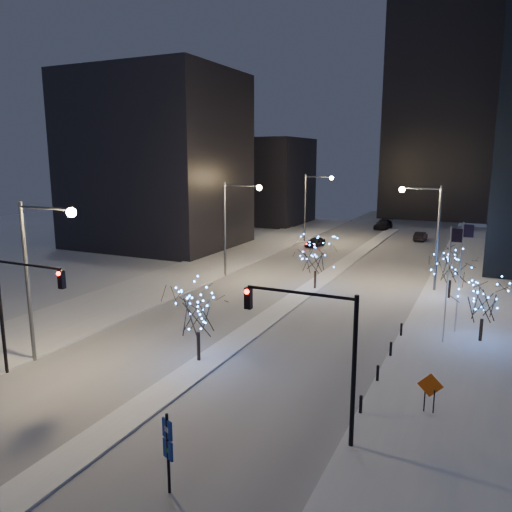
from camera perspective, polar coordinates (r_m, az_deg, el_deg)
The scene contains 25 objects.
ground at distance 27.22m, azimuth -12.74°, elevation -16.61°, with size 160.00×160.00×0.00m, color white.
road at distance 57.25m, azimuth 9.20°, elevation -1.56°, with size 20.00×130.00×0.02m, color silver.
median at distance 52.57m, azimuth 7.68°, elevation -2.60°, with size 2.00×80.00×0.15m, color white.
east_sidewalk at distance 40.73m, azimuth 23.87°, elevation -7.63°, with size 10.00×90.00×0.15m, color white.
west_sidewalk at distance 50.10m, azimuth -11.42°, elevation -3.42°, with size 8.00×90.00×0.15m, color white.
filler_west_near at distance 72.91m, azimuth -11.31°, elevation 10.60°, with size 22.00×18.00×24.00m, color black.
filler_west_far at distance 97.94m, azimuth 0.31°, elevation 8.60°, with size 18.00×16.00×16.00m, color black.
horizon_block at distance 111.44m, azimuth 21.14°, elevation 14.88°, with size 24.00×14.00×42.00m, color black.
street_lamp_w_near at distance 32.40m, azimuth -23.64°, elevation -0.54°, with size 4.40×0.56×10.00m.
street_lamp_w_mid at distance 52.08m, azimuth -2.59°, elevation 4.55°, with size 4.40×0.56×10.00m.
street_lamp_w_far at distance 74.99m, azimuth 6.40°, elevation 6.55°, with size 4.40×0.56×10.00m.
street_lamp_east at distance 49.40m, azimuth 19.11°, elevation 3.51°, with size 3.90×0.56×10.00m.
traffic_signal_west at distance 31.16m, azimuth -25.53°, elevation -4.43°, with size 5.26×0.43×7.00m.
traffic_signal_east at distance 22.15m, azimuth 7.26°, elevation -9.57°, with size 5.26×0.43×7.00m.
flagpoles at distance 36.88m, azimuth 21.79°, elevation -1.75°, with size 1.35×2.60×8.00m.
bollards at distance 31.55m, azimuth 14.48°, elevation -11.46°, with size 0.16×12.16×0.90m.
car_near at distance 71.25m, azimuth 6.78°, elevation 1.60°, with size 1.65×4.11×1.40m, color black.
car_mid at distance 79.99m, azimuth 18.29°, elevation 2.15°, with size 1.45×4.16×1.37m, color black.
car_far at distance 91.07m, azimuth 14.35°, elevation 3.51°, with size 2.30×5.67×1.65m, color black.
holiday_tree_median_near at distance 30.85m, azimuth -6.69°, elevation -6.08°, with size 5.06×5.06×5.06m.
holiday_tree_median_far at distance 47.82m, azimuth 6.83°, elevation 0.08°, with size 5.21×5.21×5.07m.
holiday_tree_plaza_near at distance 37.30m, azimuth 24.59°, elevation -4.54°, with size 3.99×3.99×4.61m.
holiday_tree_plaza_far at distance 47.51m, azimuth 21.43°, elevation -0.90°, with size 3.91×3.91×4.81m.
wayfinding_sign at distance 20.21m, azimuth -10.05°, elevation -20.51°, with size 0.57×0.29×3.29m.
construction_sign at distance 26.80m, azimuth 19.27°, elevation -14.14°, with size 1.25×0.16×2.06m.
Camera 1 is at (15.18, -18.75, 12.61)m, focal length 35.00 mm.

